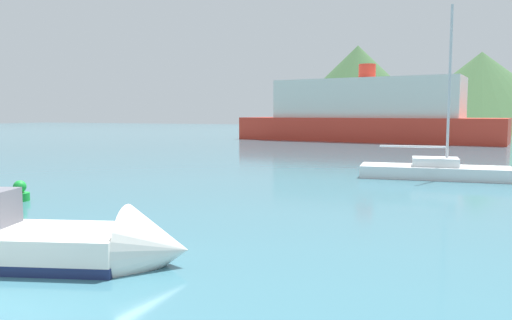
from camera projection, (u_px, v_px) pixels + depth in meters
sailboat_inner at (435, 170)px, 23.36m from camera, size 6.95×2.79×7.94m
ferry_distant at (366, 114)px, 54.73m from camera, size 28.94×10.59×8.35m
buoy_marker at (20, 192)px, 17.33m from camera, size 0.62×0.62×0.72m
hill_west at (357, 87)px, 101.55m from camera, size 34.49×34.49×16.71m
hill_central at (481, 92)px, 84.45m from camera, size 32.84×32.84×13.36m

